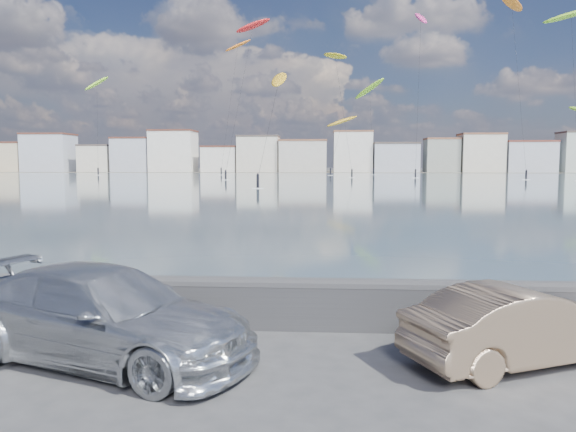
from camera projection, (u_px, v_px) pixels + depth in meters
The scene contains 17 objects.
ground at pixel (208, 378), 8.84m from camera, with size 700.00×700.00×0.00m, color #333335.
bay_water at pixel (315, 181), 99.72m from camera, with size 500.00×177.00×0.00m, color #3A4E56.
far_shore_strip at pixel (321, 171), 207.47m from camera, with size 500.00×60.00×0.00m, color #4C473D.
seawall at pixel (235, 300), 11.47m from camera, with size 400.00×0.36×1.08m.
far_buildings at pixel (324, 155), 192.91m from camera, with size 240.79×13.26×14.60m.
car_silver at pixel (104, 315), 9.57m from camera, with size 2.25×5.53×1.60m, color silver.
car_champagne at pixel (521, 325), 9.42m from camera, with size 1.41×4.03×1.33m, color tan.
kitesurfer_0 at pixel (342, 122), 156.68m from camera, with size 10.32×17.76×17.09m.
kitesurfer_3 at pixel (279, 81), 86.02m from camera, with size 3.56×19.45×18.01m.
kitesurfer_5 at pixel (252, 29), 117.06m from camera, with size 8.17×15.70×34.09m.
kitesurfer_6 at pixel (97, 85), 150.05m from camera, with size 5.89×10.68×27.48m.
kitesurfer_8 at pixel (421, 20), 127.67m from camera, with size 4.31×15.34×39.01m.
kitesurfer_10 at pixel (335, 57), 135.52m from camera, with size 8.03×20.14×30.85m.
kitesurfer_13 at pixel (370, 89), 157.09m from camera, with size 9.47×11.22×27.15m.
kitesurfer_14 at pixel (512, 5), 118.34m from camera, with size 7.75×17.86×38.81m.
kitesurfer_16 at pixel (238, 48), 156.15m from camera, with size 7.63×12.46×37.82m.
kitesurfer_18 at pixel (571, 16), 110.76m from camera, with size 11.15×14.20×34.39m.
Camera 1 is at (1.84, -8.45, 3.40)m, focal length 35.00 mm.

